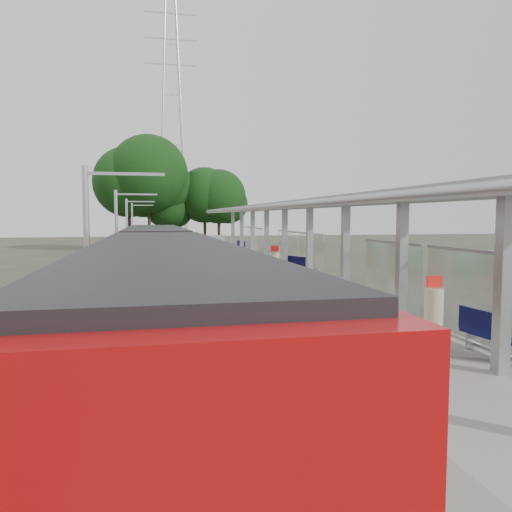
{
  "coord_description": "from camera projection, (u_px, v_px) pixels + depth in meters",
  "views": [
    {
      "loc": [
        -4.73,
        -6.41,
        4.09
      ],
      "look_at": [
        0.05,
        15.86,
        2.3
      ],
      "focal_mm": 35.0,
      "sensor_mm": 36.0,
      "label": 1
    }
  ],
  "objects": [
    {
      "name": "end_fence",
      "position": [
        196.0,
        241.0,
        51.24
      ],
      "size": [
        6.0,
        0.1,
        1.2
      ],
      "primitive_type": "cube",
      "color": "#9EA0A5",
      "rests_on": "platform"
    },
    {
      "name": "pylon",
      "position": [
        172.0,
        120.0,
        77.01
      ],
      "size": [
        8.0,
        4.0,
        38.0
      ],
      "primitive_type": null,
      "color": "#9EA0A5",
      "rests_on": "ground"
    },
    {
      "name": "catenary_masts",
      "position": [
        118.0,
        241.0,
        24.55
      ],
      "size": [
        2.08,
        48.16,
        5.4
      ],
      "color": "#9EA0A5",
      "rests_on": "ground"
    },
    {
      "name": "trackbed",
      "position": [
        155.0,
        293.0,
        26.1
      ],
      "size": [
        3.0,
        70.0,
        0.24
      ],
      "primitive_type": "cube",
      "color": "#59544C",
      "rests_on": "ground"
    },
    {
      "name": "ground",
      "position": [
        472.0,
        487.0,
        7.56
      ],
      "size": [
        200.0,
        200.0,
        0.0
      ],
      "primitive_type": "plane",
      "color": "#474438",
      "rests_on": "ground"
    },
    {
      "name": "bench_mid",
      "position": [
        300.0,
        267.0,
        24.85
      ],
      "size": [
        1.16,
        1.71,
        1.13
      ],
      "rotation": [
        0.0,
        0.0,
        0.42
      ],
      "color": "#0E104A",
      "rests_on": "platform"
    },
    {
      "name": "train",
      "position": [
        157.0,
        281.0,
        15.9
      ],
      "size": [
        2.74,
        27.6,
        3.62
      ],
      "color": "black",
      "rests_on": "ground"
    },
    {
      "name": "litter_bin",
      "position": [
        290.0,
        277.0,
        22.25
      ],
      "size": [
        0.51,
        0.51,
        0.79
      ],
      "primitive_type": "cylinder",
      "rotation": [
        0.0,
        0.0,
        -0.41
      ],
      "color": "#9EA0A5",
      "rests_on": "platform"
    },
    {
      "name": "tree_cluster",
      "position": [
        164.0,
        185.0,
        59.06
      ],
      "size": [
        18.13,
        9.93,
        13.58
      ],
      "color": "#382316",
      "rests_on": "ground"
    },
    {
      "name": "bench_far",
      "position": [
        243.0,
        248.0,
        39.96
      ],
      "size": [
        0.82,
        1.78,
        1.18
      ],
      "rotation": [
        0.0,
        0.0,
        0.18
      ],
      "color": "#0E104A",
      "rests_on": "platform"
    },
    {
      "name": "info_pillar_near",
      "position": [
        433.0,
        322.0,
        10.97
      ],
      "size": [
        0.41,
        0.41,
        1.81
      ],
      "rotation": [
        0.0,
        0.0,
        -0.01
      ],
      "color": "#C4BC8F",
      "rests_on": "platform"
    },
    {
      "name": "canopy",
      "position": [
        287.0,
        215.0,
        23.34
      ],
      "size": [
        3.27,
        38.0,
        3.66
      ],
      "color": "#9EA0A5",
      "rests_on": "platform"
    },
    {
      "name": "bench_near",
      "position": [
        487.0,
        332.0,
        11.07
      ],
      "size": [
        0.6,
        1.54,
        1.02
      ],
      "rotation": [
        0.0,
        0.0,
        0.1
      ],
      "color": "#0E104A",
      "rests_on": "platform"
    },
    {
      "name": "platform",
      "position": [
        239.0,
        283.0,
        27.01
      ],
      "size": [
        6.0,
        50.0,
        1.0
      ],
      "primitive_type": "cube",
      "color": "gray",
      "rests_on": "ground"
    },
    {
      "name": "tactile_strip",
      "position": [
        192.0,
        275.0,
        26.44
      ],
      "size": [
        0.6,
        50.0,
        0.02
      ],
      "primitive_type": "cube",
      "color": "gold",
      "rests_on": "platform"
    },
    {
      "name": "info_pillar_far",
      "position": [
        275.0,
        269.0,
        22.0
      ],
      "size": [
        0.41,
        0.41,
        1.83
      ],
      "rotation": [
        0.0,
        0.0,
        -0.14
      ],
      "color": "#C4BC8F",
      "rests_on": "platform"
    }
  ]
}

